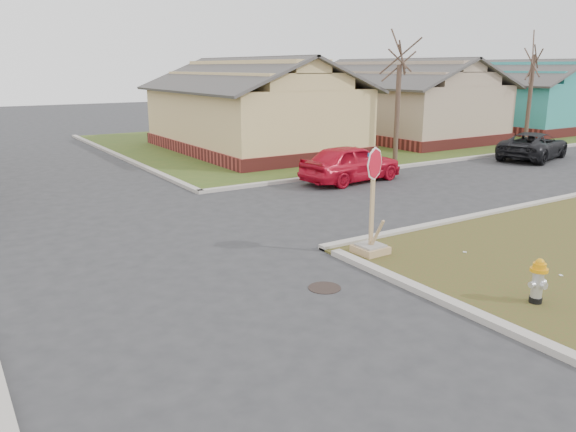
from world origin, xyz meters
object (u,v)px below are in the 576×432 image
fire_hydrant (538,279)px  stop_sign (371,231)px  dark_pickup (534,146)px  red_sedan (351,163)px

fire_hydrant → stop_sign: stop_sign is taller
fire_hydrant → dark_pickup: bearing=41.5°
stop_sign → dark_pickup: 16.77m
red_sedan → dark_pickup: bearing=-98.0°
stop_sign → fire_hydrant: bearing=-81.6°
dark_pickup → fire_hydrant: bearing=108.7°
stop_sign → dark_pickup: bearing=20.9°
fire_hydrant → stop_sign: (-0.68, 3.74, 0.07)m
fire_hydrant → red_sedan: red_sedan is taller
stop_sign → red_sedan: stop_sign is taller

